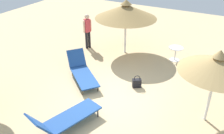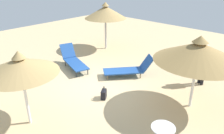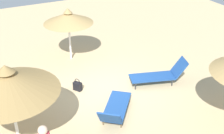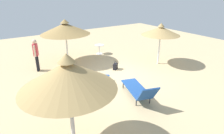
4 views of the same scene
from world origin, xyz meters
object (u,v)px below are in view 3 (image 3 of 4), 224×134
Objects in this scene: parasol_umbrella_near_left at (8,82)px; handbag at (78,86)px; lounge_chair_center at (160,74)px; parasol_umbrella_near_right at (68,18)px; lounge_chair_back at (115,109)px.

handbag is at bearing -56.02° from parasol_umbrella_near_left.
lounge_chair_center reaches higher than handbag.
parasol_umbrella_near_right is 4.57m from lounge_chair_center.
lounge_chair_center reaches higher than lounge_chair_back.
lounge_chair_center is at bearing -146.06° from parasol_umbrella_near_right.
parasol_umbrella_near_left is (-4.32, 3.23, 0.08)m from parasol_umbrella_near_right.
parasol_umbrella_near_right reaches higher than lounge_chair_back.
lounge_chair_back is 4.23× the size of handbag.
lounge_chair_back is (-0.41, -3.06, -1.67)m from parasol_umbrella_near_left.
lounge_chair_back is at bearing 177.98° from parasol_umbrella_near_right.
lounge_chair_center is (0.75, -5.63, -1.62)m from parasol_umbrella_near_left.
parasol_umbrella_near_left is 5.67× the size of handbag.
lounge_chair_back is at bearing -97.55° from parasol_umbrella_near_left.
parasol_umbrella_near_left is at bearing 123.98° from handbag.
lounge_chair_back is at bearing 114.22° from lounge_chair_center.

